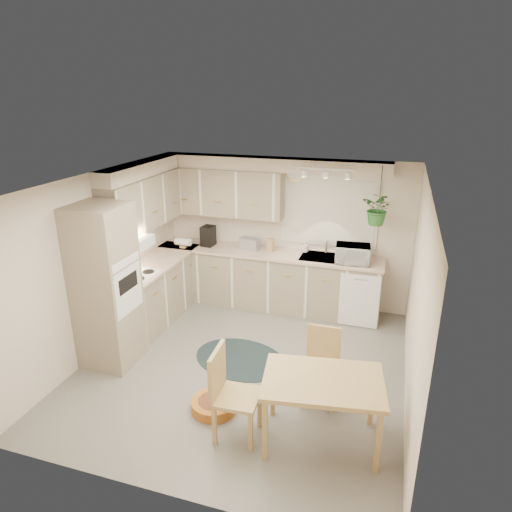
{
  "coord_description": "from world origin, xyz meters",
  "views": [
    {
      "loc": [
        1.67,
        -4.78,
        3.37
      ],
      "look_at": [
        -0.0,
        0.55,
        1.32
      ],
      "focal_mm": 32.0,
      "sensor_mm": 36.0,
      "label": 1
    }
  ],
  "objects_px": {
    "dining_table": "(321,411)",
    "braided_rug": "(240,359)",
    "microwave": "(353,252)",
    "chair_left": "(237,395)",
    "chair_back": "(320,368)",
    "pet_bed": "(214,405)"
  },
  "relations": [
    {
      "from": "braided_rug",
      "to": "chair_back",
      "type": "bearing_deg",
      "value": -24.72
    },
    {
      "from": "chair_left",
      "to": "chair_back",
      "type": "relative_size",
      "value": 1.13
    },
    {
      "from": "chair_back",
      "to": "chair_left",
      "type": "bearing_deg",
      "value": 48.04
    },
    {
      "from": "chair_back",
      "to": "pet_bed",
      "type": "xyz_separation_m",
      "value": [
        -1.09,
        -0.51,
        -0.37
      ]
    },
    {
      "from": "chair_back",
      "to": "microwave",
      "type": "distance_m",
      "value": 2.2
    },
    {
      "from": "dining_table",
      "to": "pet_bed",
      "type": "distance_m",
      "value": 1.25
    },
    {
      "from": "chair_left",
      "to": "chair_back",
      "type": "height_order",
      "value": "chair_left"
    },
    {
      "from": "chair_left",
      "to": "pet_bed",
      "type": "bearing_deg",
      "value": -129.98
    },
    {
      "from": "dining_table",
      "to": "braided_rug",
      "type": "height_order",
      "value": "dining_table"
    },
    {
      "from": "chair_left",
      "to": "chair_back",
      "type": "distance_m",
      "value": 1.07
    },
    {
      "from": "chair_back",
      "to": "microwave",
      "type": "bearing_deg",
      "value": -92.99
    },
    {
      "from": "dining_table",
      "to": "pet_bed",
      "type": "xyz_separation_m",
      "value": [
        -1.21,
        0.12,
        -0.31
      ]
    },
    {
      "from": "braided_rug",
      "to": "microwave",
      "type": "relative_size",
      "value": 2.54
    },
    {
      "from": "pet_bed",
      "to": "dining_table",
      "type": "bearing_deg",
      "value": -5.84
    },
    {
      "from": "dining_table",
      "to": "pet_bed",
      "type": "relative_size",
      "value": 2.26
    },
    {
      "from": "dining_table",
      "to": "chair_left",
      "type": "xyz_separation_m",
      "value": [
        -0.83,
        -0.16,
        0.12
      ]
    },
    {
      "from": "dining_table",
      "to": "braided_rug",
      "type": "relative_size",
      "value": 0.91
    },
    {
      "from": "microwave",
      "to": "dining_table",
      "type": "bearing_deg",
      "value": -94.37
    },
    {
      "from": "dining_table",
      "to": "chair_back",
      "type": "bearing_deg",
      "value": 101.02
    },
    {
      "from": "braided_rug",
      "to": "microwave",
      "type": "bearing_deg",
      "value": 52.03
    },
    {
      "from": "dining_table",
      "to": "chair_left",
      "type": "relative_size",
      "value": 1.19
    },
    {
      "from": "pet_bed",
      "to": "microwave",
      "type": "xyz_separation_m",
      "value": [
        1.17,
        2.61,
        1.05
      ]
    }
  ]
}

